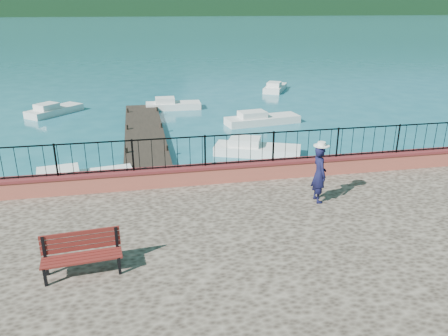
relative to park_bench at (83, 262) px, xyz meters
name	(u,v)px	position (x,y,z in m)	size (l,w,h in m)	color
ground	(241,281)	(3.60, 0.74, -1.48)	(2000.00, 2000.00, 0.00)	#19596B
parapet	(215,173)	(3.60, 4.44, 0.01)	(28.00, 0.46, 0.58)	#A24B3A
railing	(215,150)	(3.60, 4.44, 0.78)	(27.00, 0.05, 0.95)	black
dock	(145,142)	(1.60, 12.74, -1.33)	(2.00, 16.00, 0.30)	#2D231C
far_forest	(134,1)	(3.60, 300.74, 7.52)	(900.00, 60.00, 18.00)	black
companion_hill	(305,10)	(223.60, 560.74, -1.48)	(448.00, 384.00, 180.00)	#142D23
park_bench	(83,262)	(0.00, 0.00, 0.00)	(1.65, 0.68, 0.90)	black
person	(319,174)	(6.24, 2.45, 0.55)	(0.60, 0.40, 1.65)	black
hat	(322,144)	(6.24, 2.45, 1.44)	(0.44, 0.44, 0.12)	white
boat_0	(77,176)	(-1.11, 7.96, -1.08)	(4.24, 1.30, 0.80)	white
boat_1	(258,146)	(6.63, 10.20, -1.08)	(3.91, 1.30, 0.80)	white
boat_2	(263,117)	(8.44, 15.60, -1.08)	(4.34, 1.30, 0.80)	silver
boat_3	(54,108)	(-3.83, 20.48, -1.08)	(3.58, 1.30, 0.80)	silver
boat_4	(173,103)	(3.69, 20.49, -1.08)	(3.58, 1.30, 0.80)	silver
boat_5	(275,86)	(12.34, 25.42, -1.08)	(3.43, 1.30, 0.80)	silver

